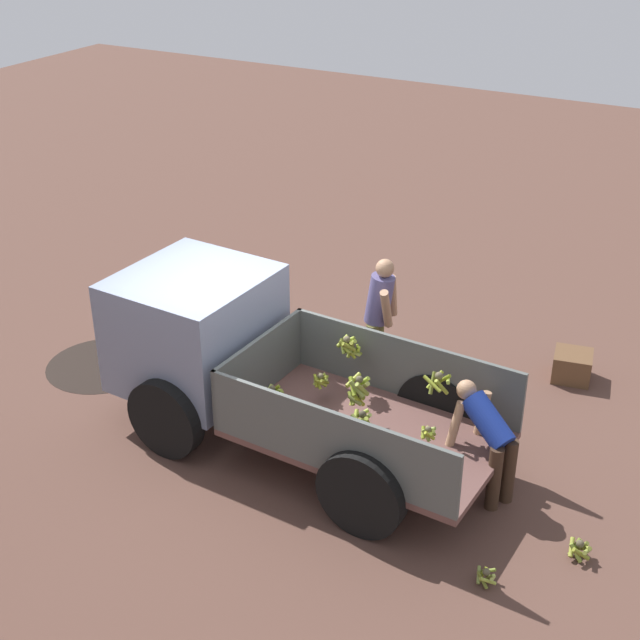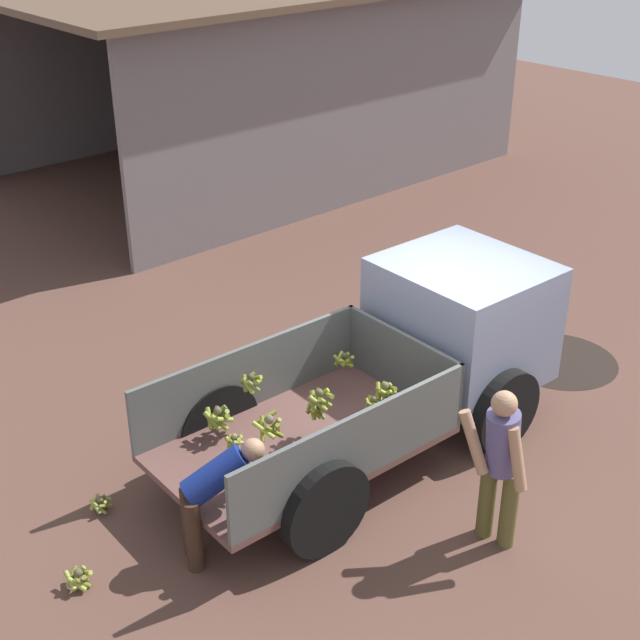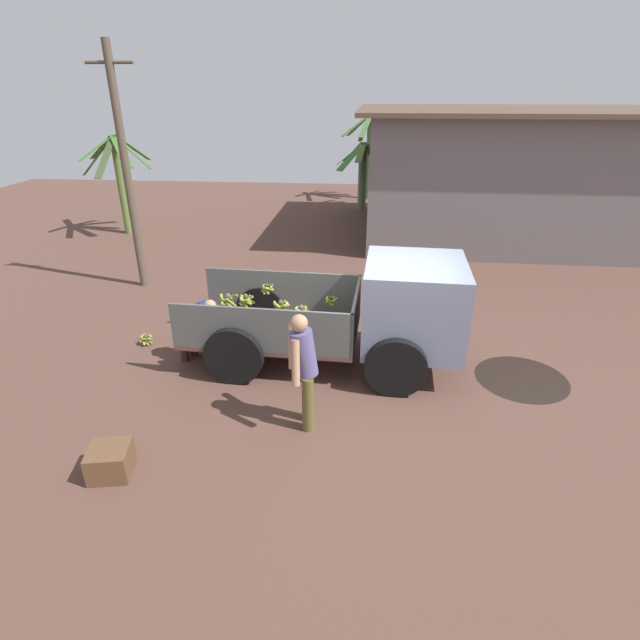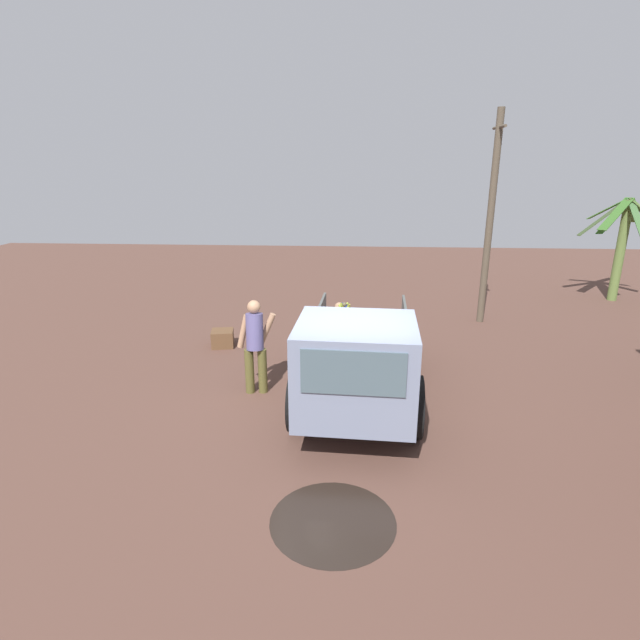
{
  "view_description": "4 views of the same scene",
  "coord_description": "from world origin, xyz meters",
  "px_view_note": "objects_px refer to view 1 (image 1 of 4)",
  "views": [
    {
      "loc": [
        -5.42,
        7.7,
        6.31
      ],
      "look_at": [
        -0.88,
        -0.57,
        1.33
      ],
      "focal_mm": 50.0,
      "sensor_mm": 36.0,
      "label": 1
    },
    {
      "loc": [
        -6.94,
        -5.51,
        5.97
      ],
      "look_at": [
        -0.98,
        0.95,
        1.36
      ],
      "focal_mm": 50.0,
      "sensor_mm": 36.0,
      "label": 2
    },
    {
      "loc": [
        -0.39,
        -7.57,
        4.45
      ],
      "look_at": [
        -1.06,
        -0.25,
        0.99
      ],
      "focal_mm": 28.0,
      "sensor_mm": 36.0,
      "label": 3
    },
    {
      "loc": [
        7.27,
        0.01,
        4.1
      ],
      "look_at": [
        -0.68,
        -0.49,
        1.57
      ],
      "focal_mm": 28.0,
      "sensor_mm": 36.0,
      "label": 4
    }
  ],
  "objects_px": {
    "person_foreground_visitor": "(379,313)",
    "cargo_truck": "(232,352)",
    "person_worker_loading": "(488,436)",
    "banana_bunch_on_ground_1": "(580,549)",
    "banana_bunch_on_ground_0": "(486,576)",
    "wooden_crate_0": "(572,366)"
  },
  "relations": [
    {
      "from": "person_foreground_visitor",
      "to": "cargo_truck",
      "type": "bearing_deg",
      "value": -127.57
    },
    {
      "from": "cargo_truck",
      "to": "person_worker_loading",
      "type": "xyz_separation_m",
      "value": [
        -3.16,
        -0.19,
        -0.26
      ]
    },
    {
      "from": "person_worker_loading",
      "to": "banana_bunch_on_ground_1",
      "type": "height_order",
      "value": "person_worker_loading"
    },
    {
      "from": "cargo_truck",
      "to": "banana_bunch_on_ground_0",
      "type": "relative_size",
      "value": 20.91
    },
    {
      "from": "wooden_crate_0",
      "to": "cargo_truck",
      "type": "bearing_deg",
      "value": 42.18
    },
    {
      "from": "cargo_truck",
      "to": "banana_bunch_on_ground_0",
      "type": "bearing_deg",
      "value": 165.7
    },
    {
      "from": "wooden_crate_0",
      "to": "person_worker_loading",
      "type": "bearing_deg",
      "value": 85.54
    },
    {
      "from": "banana_bunch_on_ground_0",
      "to": "wooden_crate_0",
      "type": "relative_size",
      "value": 0.46
    },
    {
      "from": "person_worker_loading",
      "to": "wooden_crate_0",
      "type": "distance_m",
      "value": 2.94
    },
    {
      "from": "cargo_truck",
      "to": "banana_bunch_on_ground_1",
      "type": "xyz_separation_m",
      "value": [
        -4.36,
        0.33,
        -0.91
      ]
    },
    {
      "from": "person_foreground_visitor",
      "to": "banana_bunch_on_ground_1",
      "type": "height_order",
      "value": "person_foreground_visitor"
    },
    {
      "from": "person_worker_loading",
      "to": "person_foreground_visitor",
      "type": "bearing_deg",
      "value": -13.16
    },
    {
      "from": "cargo_truck",
      "to": "person_foreground_visitor",
      "type": "distance_m",
      "value": 2.13
    },
    {
      "from": "banana_bunch_on_ground_1",
      "to": "wooden_crate_0",
      "type": "relative_size",
      "value": 0.51
    },
    {
      "from": "person_foreground_visitor",
      "to": "banana_bunch_on_ground_0",
      "type": "relative_size",
      "value": 7.62
    },
    {
      "from": "cargo_truck",
      "to": "person_foreground_visitor",
      "type": "relative_size",
      "value": 2.74
    },
    {
      "from": "person_foreground_visitor",
      "to": "wooden_crate_0",
      "type": "bearing_deg",
      "value": 20.91
    },
    {
      "from": "person_foreground_visitor",
      "to": "banana_bunch_on_ground_1",
      "type": "distance_m",
      "value": 4.03
    },
    {
      "from": "cargo_truck",
      "to": "banana_bunch_on_ground_1",
      "type": "height_order",
      "value": "cargo_truck"
    },
    {
      "from": "cargo_truck",
      "to": "banana_bunch_on_ground_1",
      "type": "bearing_deg",
      "value": 178.59
    },
    {
      "from": "person_foreground_visitor",
      "to": "banana_bunch_on_ground_1",
      "type": "bearing_deg",
      "value": -40.68
    },
    {
      "from": "banana_bunch_on_ground_0",
      "to": "wooden_crate_0",
      "type": "distance_m",
      "value": 4.22
    }
  ]
}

